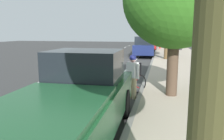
# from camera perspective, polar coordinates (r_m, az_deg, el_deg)

# --- Properties ---
(ground) EXTENTS (73.06, 73.06, 0.00)m
(ground) POSITION_cam_1_polar(r_m,az_deg,el_deg) (19.52, 4.35, 2.60)
(ground) COLOR #363636
(sidewalk) EXTENTS (4.33, 45.67, 0.15)m
(sidewalk) POSITION_cam_1_polar(r_m,az_deg,el_deg) (19.37, 17.07, 2.38)
(sidewalk) COLOR #B0A08D
(sidewalk) RESTS_ON ground
(curb_edge) EXTENTS (0.16, 45.67, 0.15)m
(curb_edge) POSITION_cam_1_polar(r_m,az_deg,el_deg) (19.32, 10.42, 2.63)
(curb_edge) COLOR gray
(curb_edge) RESTS_ON ground
(lane_stripe_centre) EXTENTS (0.14, 44.20, 0.01)m
(lane_stripe_centre) POSITION_cam_1_polar(r_m,az_deg,el_deg) (19.45, -4.58, 2.59)
(lane_stripe_centre) COLOR white
(lane_stripe_centre) RESTS_ON ground
(lane_stripe_bike_edge) EXTENTS (0.12, 45.67, 0.01)m
(lane_stripe_bike_edge) POSITION_cam_1_polar(r_m,az_deg,el_deg) (19.44, 6.08, 2.56)
(lane_stripe_bike_edge) COLOR white
(lane_stripe_bike_edge) RESTS_ON ground
(parked_pickup_green_nearest) EXTENTS (2.11, 5.34, 1.95)m
(parked_pickup_green_nearest) POSITION_cam_1_polar(r_m,az_deg,el_deg) (5.00, -9.66, -7.83)
(parked_pickup_green_nearest) COLOR #1E512D
(parked_pickup_green_nearest) RESTS_ON ground
(parked_suv_dark_blue_second) EXTENTS (2.07, 4.75, 1.99)m
(parked_suv_dark_blue_second) POSITION_cam_1_polar(r_m,az_deg,el_deg) (22.22, 8.28, 6.05)
(parked_suv_dark_blue_second) COLOR navy
(parked_suv_dark_blue_second) RESTS_ON ground
(parked_sedan_red_mid) EXTENTS (1.97, 4.46, 1.52)m
(parked_sedan_red_mid) POSITION_cam_1_polar(r_m,az_deg,el_deg) (30.37, 9.55, 6.44)
(parked_sedan_red_mid) COLOR maroon
(parked_sedan_red_mid) RESTS_ON ground
(bicycle_at_curb) EXTENTS (1.25, 1.33, 0.80)m
(bicycle_at_curb) POSITION_cam_1_polar(r_m,az_deg,el_deg) (8.60, 4.34, -3.81)
(bicycle_at_curb) COLOR black
(bicycle_at_curb) RESTS_ON ground
(cyclist_with_backpack) EXTENTS (0.55, 0.53, 1.61)m
(cyclist_with_backpack) POSITION_cam_1_polar(r_m,az_deg,el_deg) (8.03, 5.48, -0.55)
(cyclist_with_backpack) COLOR #C6B284
(cyclist_with_backpack) RESTS_ON ground
(street_tree_far_end) EXTENTS (3.01, 3.01, 5.88)m
(street_tree_far_end) POSITION_cam_1_polar(r_m,az_deg,el_deg) (19.41, 14.23, 15.32)
(street_tree_far_end) COLOR brown
(street_tree_far_end) RESTS_ON sidewalk
(street_tree_corner) EXTENTS (2.64, 2.64, 4.78)m
(street_tree_corner) POSITION_cam_1_polar(r_m,az_deg,el_deg) (38.84, 13.47, 11.09)
(street_tree_corner) COLOR #553323
(street_tree_corner) RESTS_ON sidewalk
(pedestrian_on_phone) EXTENTS (0.61, 0.30, 1.63)m
(pedestrian_on_phone) POSITION_cam_1_polar(r_m,az_deg,el_deg) (29.59, 17.18, 6.69)
(pedestrian_on_phone) COLOR black
(pedestrian_on_phone) RESTS_ON sidewalk
(fire_hydrant) EXTENTS (0.22, 0.22, 0.84)m
(fire_hydrant) POSITION_cam_1_polar(r_m,az_deg,el_deg) (32.13, 12.18, 6.22)
(fire_hydrant) COLOR red
(fire_hydrant) RESTS_ON sidewalk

